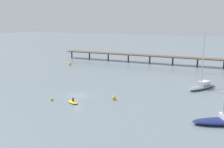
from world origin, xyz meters
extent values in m
plane|color=slate|center=(0.00, 0.00, 0.00)|extent=(400.00, 400.00, 0.00)
cube|color=brown|center=(0.00, 44.75, 2.56)|extent=(65.87, 7.06, 0.30)
cylinder|color=#38332D|center=(-31.84, 43.07, 1.21)|extent=(0.50, 0.50, 2.41)
cylinder|color=#38332D|center=(-23.88, 43.49, 1.21)|extent=(0.50, 0.50, 2.41)
cylinder|color=#38332D|center=(-15.92, 43.91, 1.21)|extent=(0.50, 0.50, 2.41)
cylinder|color=#38332D|center=(-7.96, 44.33, 1.21)|extent=(0.50, 0.50, 2.41)
cylinder|color=#38332D|center=(0.00, 44.75, 1.21)|extent=(0.50, 0.50, 2.41)
cylinder|color=#38332D|center=(7.96, 45.16, 1.21)|extent=(0.50, 0.50, 2.41)
cylinder|color=#38332D|center=(15.92, 45.58, 1.21)|extent=(0.50, 0.50, 2.41)
cylinder|color=#38332D|center=(23.88, 46.00, 1.21)|extent=(0.50, 0.50, 2.41)
ellipsoid|color=gray|center=(21.61, 17.13, 0.39)|extent=(5.91, 8.98, 0.79)
cube|color=silver|center=(21.92, 17.77, 1.18)|extent=(2.63, 3.15, 0.78)
cylinder|color=silver|center=(21.42, 16.73, 6.88)|extent=(0.23, 0.23, 12.18)
cylinder|color=silver|center=(22.31, 18.58, 2.98)|extent=(1.95, 3.78, 0.18)
ellipsoid|color=yellow|center=(2.06, -4.14, 0.17)|extent=(2.99, 2.33, 0.35)
cylinder|color=maroon|center=(2.06, -4.14, 0.62)|extent=(0.48, 0.48, 0.55)
sphere|color=tan|center=(2.06, -4.14, 1.02)|extent=(0.24, 0.24, 0.24)
sphere|color=yellow|center=(-22.35, 28.57, 0.44)|extent=(0.88, 0.88, 0.88)
sphere|color=yellow|center=(7.87, 1.05, 0.38)|extent=(0.76, 0.76, 0.76)
sphere|color=yellow|center=(-2.42, -4.69, 0.26)|extent=(0.51, 0.51, 0.51)
camera|label=1|loc=(29.22, -41.83, 15.12)|focal=42.07mm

